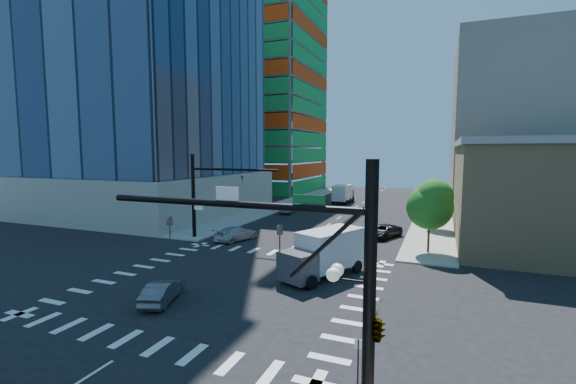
% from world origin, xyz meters
% --- Properties ---
extents(ground, '(160.00, 160.00, 0.00)m').
position_xyz_m(ground, '(0.00, 0.00, 0.00)').
color(ground, black).
rests_on(ground, ground).
extents(road_markings, '(20.00, 20.00, 0.01)m').
position_xyz_m(road_markings, '(0.00, 0.00, 0.01)').
color(road_markings, silver).
rests_on(road_markings, ground).
extents(sidewalk_ne, '(5.00, 60.00, 0.15)m').
position_xyz_m(sidewalk_ne, '(12.50, 40.00, 0.07)').
color(sidewalk_ne, gray).
rests_on(sidewalk_ne, ground).
extents(sidewalk_nw, '(5.00, 60.00, 0.15)m').
position_xyz_m(sidewalk_nw, '(-12.50, 40.00, 0.07)').
color(sidewalk_nw, gray).
rests_on(sidewalk_nw, ground).
extents(construction_building, '(25.16, 34.50, 70.60)m').
position_xyz_m(construction_building, '(-27.41, 61.93, 24.61)').
color(construction_building, gray).
rests_on(construction_building, ground).
extents(commercial_building, '(20.50, 22.50, 10.60)m').
position_xyz_m(commercial_building, '(25.00, 22.00, 5.31)').
color(commercial_building, tan).
rests_on(commercial_building, ground).
extents(bg_building_ne, '(24.00, 30.00, 28.00)m').
position_xyz_m(bg_building_ne, '(27.00, 55.00, 14.00)').
color(bg_building_ne, slate).
rests_on(bg_building_ne, ground).
extents(signal_mast_se, '(10.51, 2.48, 9.00)m').
position_xyz_m(signal_mast_se, '(10.60, -11.50, 5.01)').
color(signal_mast_se, black).
rests_on(signal_mast_se, sidewalk_se).
extents(signal_mast_nw, '(10.20, 0.40, 9.00)m').
position_xyz_m(signal_mast_nw, '(-10.00, 11.50, 5.49)').
color(signal_mast_nw, black).
rests_on(signal_mast_nw, sidewalk_nw).
extents(tree_south, '(4.16, 4.16, 6.82)m').
position_xyz_m(tree_south, '(12.63, 13.90, 4.69)').
color(tree_south, '#382316').
rests_on(tree_south, sidewalk_ne).
extents(tree_north, '(3.54, 3.52, 5.78)m').
position_xyz_m(tree_north, '(12.93, 25.90, 3.99)').
color(tree_north, '#382316').
rests_on(tree_north, sidewalk_ne).
extents(no_parking_sign, '(0.30, 0.06, 2.20)m').
position_xyz_m(no_parking_sign, '(10.70, -9.00, 1.38)').
color(no_parking_sign, black).
rests_on(no_parking_sign, ground).
extents(car_nb_far, '(4.11, 5.64, 1.43)m').
position_xyz_m(car_nb_far, '(7.67, 19.30, 0.71)').
color(car_nb_far, black).
rests_on(car_nb_far, ground).
extents(car_sb_near, '(3.55, 5.57, 1.50)m').
position_xyz_m(car_sb_near, '(-6.62, 12.08, 0.75)').
color(car_sb_near, '#BDBDBD').
rests_on(car_sb_near, ground).
extents(car_sb_mid, '(2.45, 4.61, 1.49)m').
position_xyz_m(car_sb_mid, '(-8.41, 31.17, 0.75)').
color(car_sb_mid, '#9A9BA1').
rests_on(car_sb_mid, ground).
extents(car_sb_cross, '(2.63, 4.34, 1.35)m').
position_xyz_m(car_sb_cross, '(-2.52, -4.46, 0.68)').
color(car_sb_cross, '#545459').
rests_on(car_sb_cross, ground).
extents(box_truck_near, '(5.25, 7.14, 3.45)m').
position_xyz_m(box_truck_near, '(5.29, 3.91, 1.53)').
color(box_truck_near, black).
rests_on(box_truck_near, ground).
extents(box_truck_far, '(2.81, 6.45, 3.36)m').
position_xyz_m(box_truck_far, '(-3.31, 46.29, 1.49)').
color(box_truck_far, black).
rests_on(box_truck_far, ground).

